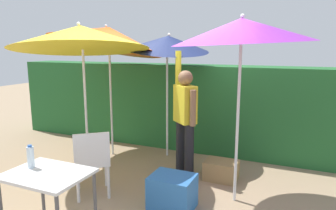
% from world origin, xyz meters
% --- Properties ---
extents(ground_plane, '(24.00, 24.00, 0.00)m').
position_xyz_m(ground_plane, '(0.00, 0.00, 0.00)').
color(ground_plane, '#9E8466').
extents(hedge_row, '(8.00, 0.70, 1.60)m').
position_xyz_m(hedge_row, '(0.00, 1.77, 0.80)').
color(hedge_row, '#23602D').
rests_on(hedge_row, ground_plane).
extents(umbrella_rainbow, '(1.67, 1.67, 2.32)m').
position_xyz_m(umbrella_rainbow, '(1.09, -0.06, 2.12)').
color(umbrella_rainbow, silver).
rests_on(umbrella_rainbow, ground_plane).
extents(umbrella_orange, '(1.43, 1.42, 2.27)m').
position_xyz_m(umbrella_orange, '(-0.36, 1.13, 2.00)').
color(umbrella_orange, silver).
rests_on(umbrella_orange, ground_plane).
extents(umbrella_yellow, '(2.03, 2.00, 2.56)m').
position_xyz_m(umbrella_yellow, '(-1.35, 0.79, 2.10)').
color(umbrella_yellow, silver).
rests_on(umbrella_yellow, ground_plane).
extents(umbrella_navy, '(2.00, 1.99, 2.41)m').
position_xyz_m(umbrella_navy, '(-1.18, -0.13, 2.07)').
color(umbrella_navy, silver).
rests_on(umbrella_navy, ground_plane).
extents(person_vendor, '(0.47, 0.43, 1.88)m').
position_xyz_m(person_vendor, '(0.20, 0.47, 0.93)').
color(person_vendor, black).
rests_on(person_vendor, ground_plane).
extents(chair_plastic, '(0.62, 0.62, 0.89)m').
position_xyz_m(chair_plastic, '(-0.64, -0.69, 0.51)').
color(chair_plastic, silver).
rests_on(chair_plastic, ground_plane).
extents(cooler_box, '(0.52, 0.41, 0.42)m').
position_xyz_m(cooler_box, '(0.43, -0.56, 0.21)').
color(cooler_box, '#2D6BB7').
rests_on(cooler_box, ground_plane).
extents(crate_cardboard, '(0.48, 0.36, 0.28)m').
position_xyz_m(crate_cardboard, '(0.77, 0.50, 0.14)').
color(crate_cardboard, '#9E7A4C').
rests_on(crate_cardboard, ground_plane).
extents(folding_table, '(0.80, 0.60, 0.73)m').
position_xyz_m(folding_table, '(-0.44, -1.64, 0.64)').
color(folding_table, '#4C4C51').
rests_on(folding_table, ground_plane).
extents(bottle_water, '(0.07, 0.07, 0.24)m').
position_xyz_m(bottle_water, '(-0.69, -1.60, 0.84)').
color(bottle_water, silver).
rests_on(bottle_water, folding_table).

